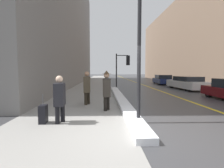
% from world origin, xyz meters
% --- Properties ---
extents(ground_plane, '(160.00, 160.00, 0.00)m').
position_xyz_m(ground_plane, '(0.00, 0.00, 0.00)').
color(ground_plane, '#38383A').
extents(sidewalk_slab, '(4.00, 80.00, 0.01)m').
position_xyz_m(sidewalk_slab, '(-2.00, 15.00, 0.01)').
color(sidewalk_slab, gray).
rests_on(sidewalk_slab, ground).
extents(road_centre_stripe, '(0.16, 80.00, 0.00)m').
position_xyz_m(road_centre_stripe, '(4.00, 15.00, 0.00)').
color(road_centre_stripe, gold).
rests_on(road_centre_stripe, ground).
extents(snow_bank_curb, '(0.53, 12.61, 0.19)m').
position_xyz_m(snow_bank_curb, '(0.16, 5.41, 0.09)').
color(snow_bank_curb, white).
rests_on(snow_bank_curb, ground).
extents(building_facade_left, '(6.00, 36.00, 17.76)m').
position_xyz_m(building_facade_left, '(-7.00, 20.00, 8.88)').
color(building_facade_left, slate).
rests_on(building_facade_left, ground).
extents(building_facade_right, '(6.00, 36.00, 12.31)m').
position_xyz_m(building_facade_right, '(13.00, 22.00, 6.15)').
color(building_facade_right, '#846B56').
rests_on(building_facade_right, ground).
extents(lamp_post, '(0.28, 0.28, 5.58)m').
position_xyz_m(lamp_post, '(0.30, 0.88, 3.29)').
color(lamp_post, black).
rests_on(lamp_post, ground).
extents(traffic_light_near, '(1.31, 0.39, 3.28)m').
position_xyz_m(traffic_light_near, '(1.09, 11.56, 2.35)').
color(traffic_light_near, black).
rests_on(traffic_light_near, ground).
extents(pedestrian_nearside, '(0.31, 0.51, 1.55)m').
position_xyz_m(pedestrian_nearside, '(-2.25, 1.00, 0.86)').
color(pedestrian_nearside, black).
rests_on(pedestrian_nearside, ground).
extents(pedestrian_trailing, '(0.37, 0.54, 1.72)m').
position_xyz_m(pedestrian_trailing, '(-0.69, 2.74, 0.94)').
color(pedestrian_trailing, black).
rests_on(pedestrian_trailing, ground).
extents(pedestrian_in_glasses, '(0.34, 0.55, 1.68)m').
position_xyz_m(pedestrian_in_glasses, '(-1.65, 4.11, 0.93)').
color(pedestrian_in_glasses, '#2A241B').
rests_on(pedestrian_in_glasses, ground).
extents(parked_car_white, '(2.18, 4.87, 1.19)m').
position_xyz_m(parked_car_white, '(6.92, 11.05, 0.58)').
color(parked_car_white, silver).
rests_on(parked_car_white, ground).
extents(parked_car_navy, '(2.11, 4.62, 1.19)m').
position_xyz_m(parked_car_navy, '(6.84, 17.41, 0.57)').
color(parked_car_navy, navy).
rests_on(parked_car_navy, ground).
extents(rolling_suitcase, '(0.23, 0.37, 0.95)m').
position_xyz_m(rolling_suitcase, '(-2.79, 1.00, 0.30)').
color(rolling_suitcase, black).
rests_on(rolling_suitcase, ground).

